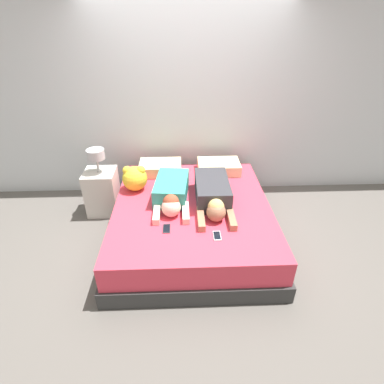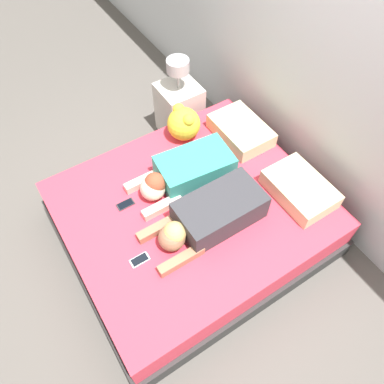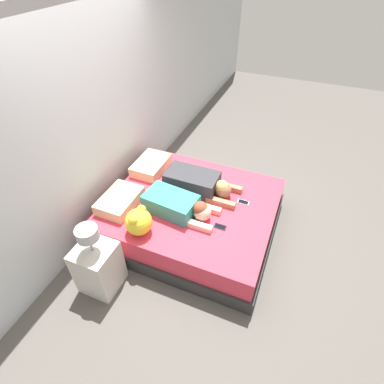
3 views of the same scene
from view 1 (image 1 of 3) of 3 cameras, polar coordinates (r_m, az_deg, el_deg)
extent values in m
plane|color=#5B5651|center=(3.67, 0.00, -8.28)|extent=(12.00, 12.00, 0.00)
cube|color=silver|center=(4.13, -0.69, 16.76)|extent=(12.00, 0.06, 2.60)
cube|color=#2D2D2D|center=(3.61, 0.00, -7.11)|extent=(1.80, 2.05, 0.19)
cube|color=#DB384C|center=(3.47, 0.00, -4.07)|extent=(1.74, 1.99, 0.28)
cube|color=beige|center=(4.03, -6.04, 4.61)|extent=(0.55, 0.38, 0.14)
cube|color=beige|center=(4.05, 5.10, 4.82)|extent=(0.55, 0.38, 0.14)
cube|color=teal|center=(3.48, -3.89, 0.78)|extent=(0.42, 0.64, 0.21)
sphere|color=beige|center=(3.15, -4.01, -2.92)|extent=(0.20, 0.20, 0.20)
sphere|color=#99472D|center=(3.14, -4.03, -1.97)|extent=(0.17, 0.17, 0.17)
cube|color=beige|center=(3.19, -6.71, -4.05)|extent=(0.07, 0.33, 0.07)
cube|color=beige|center=(3.18, -1.21, -3.95)|extent=(0.07, 0.33, 0.07)
cube|color=#333338|center=(3.42, 3.86, 0.47)|extent=(0.37, 0.66, 0.24)
sphere|color=#A37051|center=(3.08, 4.61, -3.81)|extent=(0.20, 0.20, 0.20)
sphere|color=#D8B266|center=(3.08, 4.60, -2.85)|extent=(0.17, 0.17, 0.17)
cube|color=#A37051|center=(3.09, 1.70, -5.08)|extent=(0.07, 0.36, 0.07)
cube|color=#A37051|center=(3.13, 7.47, -4.90)|extent=(0.07, 0.36, 0.07)
cube|color=#2D2D33|center=(3.02, -4.86, -6.96)|extent=(0.07, 0.14, 0.01)
cube|color=black|center=(3.01, -4.87, -6.88)|extent=(0.06, 0.12, 0.00)
cube|color=silver|center=(2.93, 4.79, -8.32)|extent=(0.07, 0.14, 0.01)
cube|color=black|center=(2.93, 4.79, -8.23)|extent=(0.06, 0.12, 0.00)
sphere|color=yellow|center=(3.65, -10.84, 2.54)|extent=(0.30, 0.30, 0.30)
sphere|color=yellow|center=(3.61, -12.29, 4.05)|extent=(0.10, 0.10, 0.10)
sphere|color=yellow|center=(3.58, -9.72, 4.13)|extent=(0.10, 0.10, 0.10)
cube|color=beige|center=(4.11, -16.69, 0.04)|extent=(0.39, 0.39, 0.59)
cylinder|color=#999999|center=(3.93, -17.53, 4.86)|extent=(0.03, 0.03, 0.18)
cylinder|color=#B2B2B7|center=(3.87, -17.88, 6.87)|extent=(0.22, 0.22, 0.12)
camera|label=2|loc=(2.53, 46.74, 37.50)|focal=35.00mm
camera|label=3|loc=(3.04, -65.44, 27.61)|focal=28.00mm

